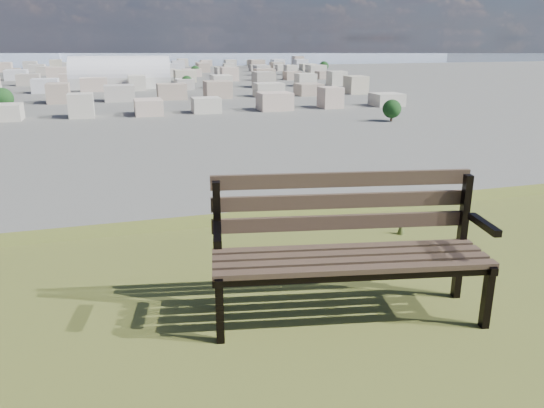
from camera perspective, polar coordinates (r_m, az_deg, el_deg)
name	(u,v)px	position (r m, az deg, el deg)	size (l,w,h in m)	color
park_bench	(348,240)	(3.96, 8.13, -3.80)	(2.08, 1.00, 1.04)	#4A382A
arena	(121,78)	(321.72, -15.91, 12.91)	(56.51, 27.58, 23.13)	silver
city_blocks	(111,74)	(396.66, -16.95, 13.27)	(395.00, 361.00, 7.00)	#BDB5A6
city_trees	(62,80)	(322.33, -21.67, 12.27)	(406.52, 387.20, 9.98)	#332319
bay_water	(109,56)	(901.93, -17.14, 14.95)	(2400.00, 700.00, 0.12)	#8395A7
far_hills	(81,39)	(1405.75, -19.88, 16.36)	(2050.00, 340.00, 60.00)	#9DA8C3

